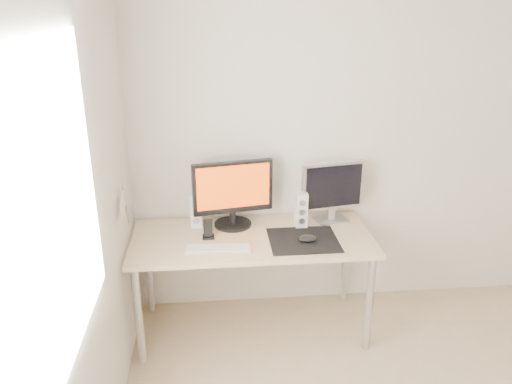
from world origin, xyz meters
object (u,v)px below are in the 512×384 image
mouse (307,239)px  speaker_right (301,210)px  keyboard (218,248)px  main_monitor (233,192)px  second_monitor (333,189)px  phone_dock (208,232)px  speaker_left (196,210)px  desk (252,247)px

mouse → speaker_right: (0.00, 0.25, 0.10)m
mouse → keyboard: size_ratio=0.28×
speaker_right → main_monitor: bearing=173.9°
mouse → second_monitor: second_monitor is taller
main_monitor → second_monitor: size_ratio=1.22×
mouse → phone_dock: phone_dock is taller
speaker_left → keyboard: size_ratio=0.58×
keyboard → mouse: bearing=4.8°
mouse → desk: size_ratio=0.08×
keyboard → phone_dock: bearing=109.8°
main_monitor → speaker_right: 0.49m
desk → keyboard: size_ratio=3.75×
desk → second_monitor: 0.69m
main_monitor → phone_dock: (-0.17, -0.18, -0.21)m
phone_dock → mouse: bearing=-10.9°
mouse → keyboard: (-0.58, -0.05, -0.02)m
second_monitor → keyboard: size_ratio=1.05×
main_monitor → second_monitor: main_monitor is taller
desk → keyboard: (-0.23, -0.17, 0.09)m
main_monitor → second_monitor: (0.70, 0.02, -0.01)m
main_monitor → second_monitor: bearing=1.6°
speaker_right → keyboard: speaker_right is taller
second_monitor → keyboard: bearing=-155.5°
second_monitor → main_monitor: bearing=-178.4°
mouse → second_monitor: (0.23, 0.32, 0.22)m
second_monitor → desk: bearing=-161.0°
speaker_left → main_monitor: bearing=-3.9°
mouse → speaker_left: bearing=156.1°
main_monitor → phone_dock: size_ratio=4.08×
mouse → second_monitor: size_ratio=0.27×
mouse → speaker_left: size_ratio=0.49×
second_monitor → speaker_right: (-0.23, -0.07, -0.12)m
second_monitor → phone_dock: (-0.87, -0.20, -0.20)m
desk → speaker_right: size_ratio=6.50×
desk → second_monitor: second_monitor is taller
speaker_left → speaker_right: 0.72m
mouse → keyboard: bearing=-175.2°
main_monitor → speaker_right: (0.47, -0.05, -0.13)m
second_monitor → speaker_left: bearing=-179.9°
desk → main_monitor: 0.40m
desk → second_monitor: (0.58, 0.20, 0.32)m
desk → main_monitor: bearing=122.7°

